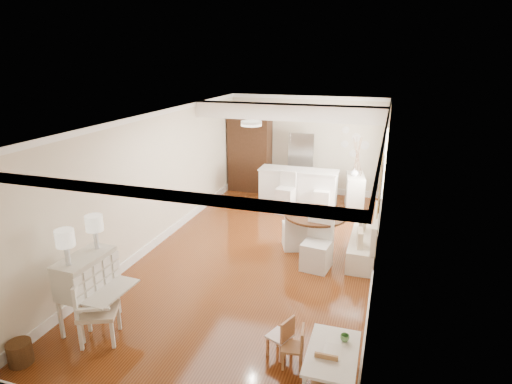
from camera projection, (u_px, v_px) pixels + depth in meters
The scene contains 20 objects.
room at pixel (267, 157), 8.35m from camera, with size 9.00×9.04×2.82m.
secretary_bureau at pixel (88, 291), 6.27m from camera, with size 0.89×0.91×1.14m, color silver.
gustavian_armchair at pixel (98, 310), 5.98m from camera, with size 0.55×0.55×0.95m, color silver.
wicker_basket at pixel (20, 353), 5.60m from camera, with size 0.31×0.31×0.31m, color #4C2F17.
kids_table at pixel (331, 369), 5.18m from camera, with size 0.60×1.00×0.50m, color white.
kids_chair_a at pixel (293, 346), 5.52m from camera, with size 0.28×0.28×0.59m, color #B27D51.
kids_chair_b at pixel (280, 335), 5.72m from camera, with size 0.29×0.29×0.61m, color tan.
kids_chair_c at pixel (324, 381), 4.94m from camera, with size 0.28×0.28×0.57m, color tan.
banquette at pixel (364, 236), 8.40m from camera, with size 0.52×1.60×0.98m, color silver.
dining_table at pixel (315, 234), 8.66m from camera, with size 1.24×1.24×0.85m, color #492A17.
slip_chair_near at pixel (317, 243), 7.99m from camera, with size 0.50×0.52×1.06m, color white.
slip_chair_far at pixel (295, 225), 8.89m from camera, with size 0.49×0.51×1.03m, color white.
breakfast_counter at pixel (298, 188), 11.30m from camera, with size 2.05×0.65×1.03m, color white.
bar_stool_left at pixel (286, 193), 10.86m from camera, with size 0.42×0.42×1.06m, color white.
bar_stool_right at pixel (322, 195), 10.84m from camera, with size 0.39×0.39×0.99m, color white.
pantry_cabinet at pixel (250, 152), 12.58m from camera, with size 1.20×0.60×2.30m, color #381E11.
fridge at pixel (313, 165), 12.08m from camera, with size 0.75×0.65×1.80m, color silver.
sideboard at pixel (355, 192), 11.14m from camera, with size 0.43×0.97×0.92m, color silver.
pencil_cup at pixel (345, 338), 5.28m from camera, with size 0.11×0.11×0.09m, color #64A45F.
branch_vase at pixel (355, 172), 10.92m from camera, with size 0.20×0.20×0.21m, color white.
Camera 1 is at (2.33, -7.51, 3.88)m, focal length 30.00 mm.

